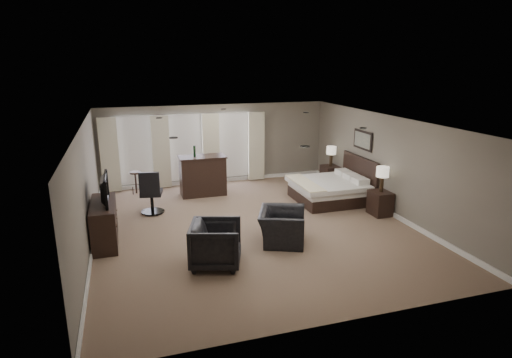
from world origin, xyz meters
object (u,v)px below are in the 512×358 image
object	(u,v)px
bar_counter	(203,175)
desk_chair	(151,192)
tv	(102,200)
bar_stool_right	(187,183)
lamp_near	(382,179)
lamp_far	(331,156)
nightstand_far	(330,176)
nightstand_near	(380,203)
armchair_far	(216,242)
bed	(326,180)
bar_stool_left	(136,183)
dresser	(104,223)
armchair_near	(282,221)

from	to	relation	value
bar_counter	desk_chair	distance (m)	2.02
tv	desk_chair	bearing A→B (deg)	-34.24
bar_counter	bar_stool_right	world-z (taller)	bar_counter
lamp_near	lamp_far	xyz separation A→B (m)	(0.00, 2.90, 0.01)
nightstand_far	bar_stool_right	size ratio (longest dim) A/B	0.96
nightstand_near	lamp_far	size ratio (longest dim) A/B	0.98
nightstand_far	bar_counter	xyz separation A→B (m)	(-4.16, 0.26, 0.28)
armchair_far	desk_chair	world-z (taller)	desk_chair
bed	armchair_far	world-z (taller)	bed
bed	lamp_far	world-z (taller)	lamp_far
bar_stool_left	nightstand_near	bearing A→B (deg)	-32.54
bar_stool_right	nightstand_near	bearing A→B (deg)	-36.70
bed	bar_stool_left	bearing A→B (deg)	154.86
nightstand_near	lamp_far	bearing A→B (deg)	90.00
lamp_far	armchair_far	xyz separation A→B (m)	(-4.77, -4.47, -0.48)
bar_stool_left	lamp_far	bearing A→B (deg)	-9.31
bed	lamp_near	distance (m)	1.74
nightstand_far	lamp_far	size ratio (longest dim) A/B	1.01
bar_stool_right	nightstand_far	bearing A→B (deg)	-6.55
nightstand_far	tv	world-z (taller)	tv
tv	dresser	bearing A→B (deg)	0.00
bed	bar_stool_right	bearing A→B (deg)	151.93
lamp_far	bar_stool_left	xyz separation A→B (m)	(-6.12, 1.00, -0.64)
nightstand_near	armchair_near	bearing A→B (deg)	-164.16
tv	bar_stool_right	size ratio (longest dim) A/B	1.61
lamp_far	bar_stool_left	distance (m)	6.23
lamp_far	desk_chair	bearing A→B (deg)	-170.44
armchair_near	lamp_near	bearing A→B (deg)	-50.74
nightstand_far	desk_chair	world-z (taller)	desk_chair
armchair_near	nightstand_far	bearing A→B (deg)	-16.07
lamp_near	desk_chair	world-z (taller)	lamp_near
nightstand_near	bar_stool_left	bearing A→B (deg)	147.46
lamp_near	bar_counter	distance (m)	5.24
nightstand_near	bar_counter	distance (m)	5.23
nightstand_far	bar_stool_left	distance (m)	6.20
bar_stool_left	tv	bearing A→B (deg)	-102.37
dresser	bar_counter	world-z (taller)	bar_counter
nightstand_near	bar_stool_left	world-z (taller)	bar_stool_left
bar_stool_left	bar_stool_right	world-z (taller)	bar_stool_left
nightstand_far	bar_stool_right	bearing A→B (deg)	173.45
tv	armchair_far	size ratio (longest dim) A/B	1.11
nightstand_near	dresser	xyz separation A→B (m)	(-6.92, 0.24, 0.15)
nightstand_far	lamp_far	xyz separation A→B (m)	(0.00, 0.00, 0.65)
lamp_near	desk_chair	bearing A→B (deg)	161.53
armchair_far	bar_counter	world-z (taller)	bar_counter
nightstand_near	lamp_near	xyz separation A→B (m)	(0.00, 0.00, 0.66)
armchair_far	tv	bearing A→B (deg)	67.31
bed	lamp_far	distance (m)	1.74
bar_stool_left	desk_chair	bearing A→B (deg)	-80.07
lamp_near	tv	distance (m)	6.92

